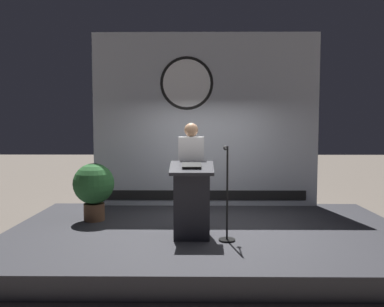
{
  "coord_description": "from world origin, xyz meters",
  "views": [
    {
      "loc": [
        -0.2,
        -6.14,
        1.96
      ],
      "look_at": [
        -0.26,
        -0.11,
        1.52
      ],
      "focal_mm": 36.22,
      "sensor_mm": 36.0,
      "label": 1
    }
  ],
  "objects_px": {
    "speaker_person": "(191,175)",
    "podium": "(192,201)",
    "microphone_stand": "(227,207)",
    "potted_plant": "(94,186)"
  },
  "relations": [
    {
      "from": "podium",
      "to": "speaker_person",
      "type": "height_order",
      "value": "speaker_person"
    },
    {
      "from": "podium",
      "to": "microphone_stand",
      "type": "height_order",
      "value": "microphone_stand"
    },
    {
      "from": "podium",
      "to": "microphone_stand",
      "type": "xyz_separation_m",
      "value": [
        0.51,
        -0.09,
        -0.07
      ]
    },
    {
      "from": "speaker_person",
      "to": "potted_plant",
      "type": "xyz_separation_m",
      "value": [
        -1.71,
        0.56,
        -0.27
      ]
    },
    {
      "from": "speaker_person",
      "to": "potted_plant",
      "type": "height_order",
      "value": "speaker_person"
    },
    {
      "from": "podium",
      "to": "potted_plant",
      "type": "height_order",
      "value": "podium"
    },
    {
      "from": "microphone_stand",
      "to": "speaker_person",
      "type": "bearing_deg",
      "value": 132.37
    },
    {
      "from": "speaker_person",
      "to": "podium",
      "type": "bearing_deg",
      "value": -88.38
    },
    {
      "from": "microphone_stand",
      "to": "potted_plant",
      "type": "xyz_separation_m",
      "value": [
        -2.23,
        1.13,
        0.12
      ]
    },
    {
      "from": "speaker_person",
      "to": "microphone_stand",
      "type": "xyz_separation_m",
      "value": [
        0.52,
        -0.57,
        -0.39
      ]
    }
  ]
}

